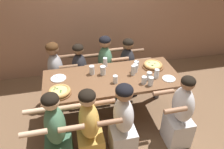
{
  "coord_description": "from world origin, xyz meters",
  "views": [
    {
      "loc": [
        -0.56,
        -2.47,
        2.52
      ],
      "look_at": [
        0.0,
        0.0,
        0.85
      ],
      "focal_mm": 35.0,
      "sensor_mm": 36.0,
      "label": 1
    }
  ],
  "objects": [
    {
      "name": "diner_far_center",
      "position": [
        0.03,
        0.62,
        0.53
      ],
      "size": [
        0.51,
        0.4,
        1.15
      ],
      "rotation": [
        0.0,
        0.0,
        -1.57
      ],
      "color": "#477556",
      "rests_on": "ground"
    },
    {
      "name": "pizza_board_second",
      "position": [
        -0.72,
        -0.21,
        0.83
      ],
      "size": [
        0.3,
        0.3,
        0.07
      ],
      "color": "brown",
      "rests_on": "dining_table"
    },
    {
      "name": "ground_plane",
      "position": [
        0.0,
        0.0,
        0.0
      ],
      "size": [
        18.0,
        18.0,
        0.0
      ],
      "primitive_type": "plane",
      "color": "brown",
      "rests_on": "ground"
    },
    {
      "name": "drinking_glass_d",
      "position": [
        0.39,
        -0.23,
        0.84
      ],
      "size": [
        0.07,
        0.07,
        0.11
      ],
      "color": "silver",
      "rests_on": "dining_table"
    },
    {
      "name": "drinking_glass_e",
      "position": [
        -0.11,
        0.11,
        0.86
      ],
      "size": [
        0.08,
        0.08,
        0.13
      ],
      "color": "silver",
      "rests_on": "dining_table"
    },
    {
      "name": "diner_near_right",
      "position": [
        0.78,
        -0.62,
        0.49
      ],
      "size": [
        0.51,
        0.4,
        1.1
      ],
      "rotation": [
        0.0,
        0.0,
        1.57
      ],
      "color": "silver",
      "rests_on": "ground"
    },
    {
      "name": "pizza_board_main",
      "position": [
        0.66,
        0.14,
        0.83
      ],
      "size": [
        0.32,
        0.32,
        0.06
      ],
      "color": "brown",
      "rests_on": "dining_table"
    },
    {
      "name": "drinking_glass_g",
      "position": [
        0.6,
        -0.14,
        0.86
      ],
      "size": [
        0.07,
        0.07,
        0.13
      ],
      "color": "silver",
      "rests_on": "dining_table"
    },
    {
      "name": "empty_plate_a",
      "position": [
        -0.73,
        0.14,
        0.8
      ],
      "size": [
        0.21,
        0.21,
        0.02
      ],
      "color": "white",
      "rests_on": "dining_table"
    },
    {
      "name": "dining_table",
      "position": [
        0.0,
        0.0,
        0.7
      ],
      "size": [
        1.9,
        0.8,
        0.8
      ],
      "color": "brown",
      "rests_on": "ground"
    },
    {
      "name": "diner_near_left",
      "position": [
        -0.81,
        -0.62,
        0.51
      ],
      "size": [
        0.51,
        0.4,
        1.12
      ],
      "rotation": [
        0.0,
        0.0,
        1.57
      ],
      "color": "#477556",
      "rests_on": "ground"
    },
    {
      "name": "drinking_glass_h",
      "position": [
        -0.03,
        0.31,
        0.86
      ],
      "size": [
        0.06,
        0.06,
        0.15
      ],
      "color": "silver",
      "rests_on": "dining_table"
    },
    {
      "name": "cocktail_glass_blue",
      "position": [
        0.41,
        0.17,
        0.85
      ],
      "size": [
        0.07,
        0.07,
        0.14
      ],
      "color": "silver",
      "rests_on": "dining_table"
    },
    {
      "name": "drinking_glass_f",
      "position": [
        0.49,
        -0.15,
        0.85
      ],
      "size": [
        0.07,
        0.07,
        0.11
      ],
      "color": "silver",
      "rests_on": "dining_table"
    },
    {
      "name": "empty_plate_b",
      "position": [
        0.76,
        -0.21,
        0.8
      ],
      "size": [
        0.18,
        0.18,
        0.02
      ],
      "color": "white",
      "rests_on": "dining_table"
    },
    {
      "name": "drinking_glass_c",
      "position": [
        -0.26,
        0.15,
        0.85
      ],
      "size": [
        0.08,
        0.08,
        0.13
      ],
      "color": "silver",
      "rests_on": "dining_table"
    },
    {
      "name": "drinking_glass_j",
      "position": [
        0.46,
        -0.29,
        0.86
      ],
      "size": [
        0.07,
        0.07,
        0.12
      ],
      "color": "silver",
      "rests_on": "dining_table"
    },
    {
      "name": "diner_near_center",
      "position": [
        -0.0,
        -0.62,
        0.51
      ],
      "size": [
        0.51,
        0.4,
        1.11
      ],
      "rotation": [
        0.0,
        0.0,
        1.57
      ],
      "color": "silver",
      "rests_on": "ground"
    },
    {
      "name": "drinking_glass_b",
      "position": [
        0.36,
        0.07,
        0.85
      ],
      "size": [
        0.08,
        0.08,
        0.12
      ],
      "color": "silver",
      "rests_on": "dining_table"
    },
    {
      "name": "diner_near_midleft",
      "position": [
        -0.42,
        -0.62,
        0.5
      ],
      "size": [
        0.51,
        0.4,
        1.1
      ],
      "rotation": [
        0.0,
        0.0,
        1.57
      ],
      "color": "gold",
      "rests_on": "ground"
    },
    {
      "name": "diner_far_midright",
      "position": [
        0.41,
        0.62,
        0.48
      ],
      "size": [
        0.51,
        0.4,
        1.07
      ],
      "rotation": [
        0.0,
        0.0,
        -1.57
      ],
      "color": "#232328",
      "rests_on": "ground"
    },
    {
      "name": "drinking_glass_a",
      "position": [
        0.31,
        0.01,
        0.86
      ],
      "size": [
        0.06,
        0.06,
        0.15
      ],
      "color": "silver",
      "rests_on": "dining_table"
    },
    {
      "name": "diner_far_left",
      "position": [
        -0.78,
        0.62,
        0.52
      ],
      "size": [
        0.51,
        0.4,
        1.13
      ],
      "rotation": [
        0.0,
        0.0,
        -1.57
      ],
      "color": "#99999E",
      "rests_on": "ground"
    },
    {
      "name": "diner_far_midleft",
      "position": [
        -0.4,
        0.62,
        0.48
      ],
      "size": [
        0.51,
        0.4,
        1.06
      ],
      "rotation": [
        0.0,
        0.0,
        -1.57
      ],
      "color": "#232328",
      "rests_on": "ground"
    },
    {
      "name": "drinking_glass_i",
      "position": [
        0.02,
        -0.13,
        0.85
      ],
      "size": [
        0.07,
        0.07,
        0.11
      ],
      "color": "silver",
      "rests_on": "dining_table"
    }
  ]
}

